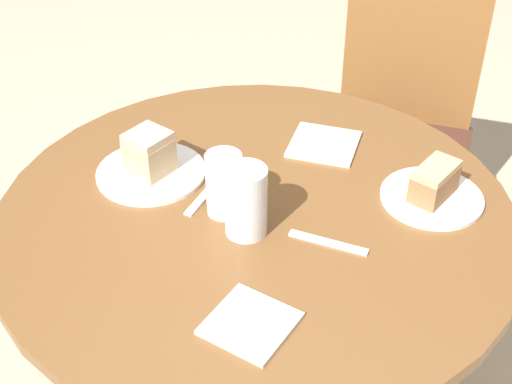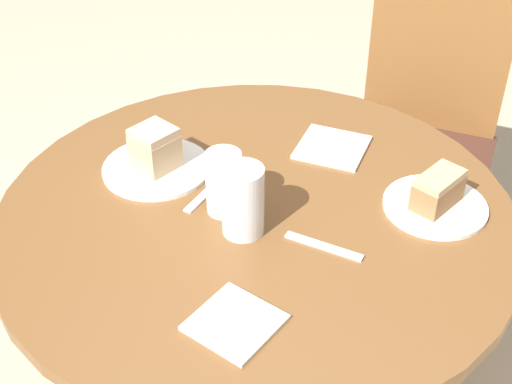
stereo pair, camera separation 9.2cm
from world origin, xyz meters
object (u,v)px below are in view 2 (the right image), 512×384
Objects in this scene: plate_far at (435,206)px; cake_slice_far at (438,190)px; plate_near at (157,168)px; glass_water at (224,186)px; chair at (420,136)px; glass_lemonade at (243,204)px; cake_slice_near at (155,148)px.

cake_slice_far is (0.00, 0.00, 0.04)m from plate_far.
plate_near is 1.12× the size of plate_far.
plate_far is 1.57× the size of glass_water.
plate_near is at bearing -118.45° from chair.
chair reaches higher than glass_water.
glass_lemonade reaches higher than glass_water.
glass_water reaches higher than cake_slice_far.
plate_far is 0.61m from cake_slice_near.
glass_lemonade is at bearing -140.56° from plate_far.
glass_lemonade reaches higher than cake_slice_far.
chair is 1.01m from cake_slice_near.
cake_slice_near is at bearing 166.31° from glass_water.
cake_slice_near is (-0.35, -0.88, 0.35)m from chair.
chair is at bearing 68.45° from cake_slice_near.
cake_slice_far is at bearing 39.44° from glass_lemonade.
glass_water reaches higher than cake_slice_near.
plate_near is at bearing -164.17° from cake_slice_far.
glass_lemonade is (-0.31, -0.25, 0.06)m from plate_far.
cake_slice_near is 0.75× the size of glass_water.
plate_far is 0.40m from glass_lemonade.
cake_slice_near is 0.70× the size of glass_lemonade.
plate_near is 0.22m from glass_water.
plate_near is 0.60m from cake_slice_far.
cake_slice_near reaches higher than plate_far.
plate_near is 0.60m from plate_far.
chair is 9.13× the size of cake_slice_near.
glass_lemonade is at bearing -18.21° from plate_near.
glass_lemonade is 0.08m from glass_water.
plate_far is at bearing 29.77° from glass_water.
chair is 7.59× the size of cake_slice_far.
cake_slice_near is at bearing 161.79° from glass_lemonade.
chair is 6.36× the size of glass_lemonade.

